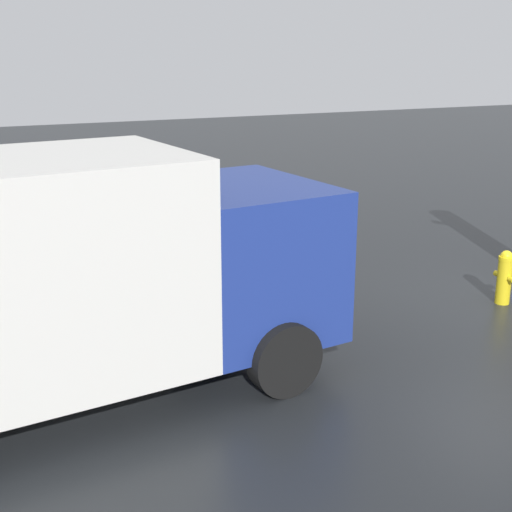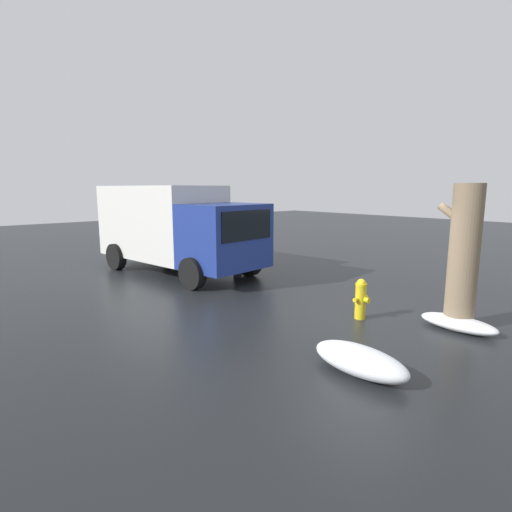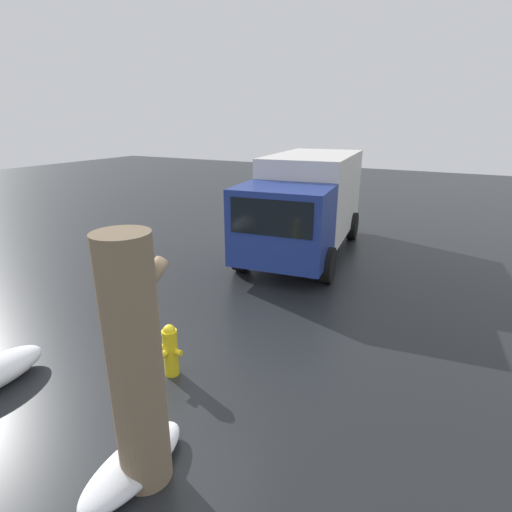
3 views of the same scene
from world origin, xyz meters
The scene contains 7 objects.
ground_plane centered at (0.00, 0.00, 0.00)m, with size 60.00×60.00×0.00m, color black.
fire_hydrant centered at (0.00, 0.00, 0.45)m, with size 0.34×0.43×0.88m.
tree_trunk centered at (-1.64, -0.98, 1.45)m, with size 0.86×0.56×2.88m.
delivery_truck centered at (6.92, 0.44, 1.56)m, with size 6.45×3.15×2.86m.
pedestrian centered at (4.91, -0.56, 0.96)m, with size 0.38×0.38×1.75m.
snow_pile_by_hydrant centered at (-1.70, -0.84, 0.14)m, with size 1.47×0.61×0.28m.
snow_pile_curbside centered at (-1.50, 2.23, 0.21)m, with size 1.59×0.69×0.42m.
Camera 2 is at (-4.71, 7.15, 2.78)m, focal length 28.00 mm.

